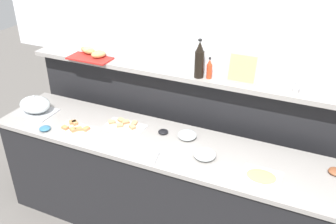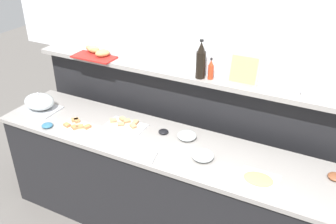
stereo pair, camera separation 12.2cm
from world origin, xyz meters
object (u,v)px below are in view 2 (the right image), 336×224
object	(u,v)px
cold_cuts_platter	(258,180)
glass_bowl_medium	(203,156)
glass_bowl_large	(187,136)
pepper_shaker	(304,92)
condiment_bowl_dark	(163,132)
bread_basket	(95,51)
condiment_bowl_cream	(47,125)
serving_tongs	(157,157)
salt_shaker	(297,91)
framed_picture	(244,70)
sandwich_platter_side	(79,126)
condiment_bowl_red	(335,177)
sandwich_platter_rear	(126,124)
serving_cloche	(39,102)
hot_sauce_bottle	(211,70)
wine_bottle_dark	(201,61)

from	to	relation	value
cold_cuts_platter	glass_bowl_medium	size ratio (longest dim) A/B	1.65
glass_bowl_large	pepper_shaker	xyz separation A→B (m)	(0.77, 0.29, 0.43)
condiment_bowl_dark	bread_basket	world-z (taller)	bread_basket
condiment_bowl_cream	serving_tongs	world-z (taller)	condiment_bowl_cream
salt_shaker	framed_picture	world-z (taller)	framed_picture
sandwich_platter_side	condiment_bowl_red	size ratio (longest dim) A/B	3.46
glass_bowl_medium	condiment_bowl_red	xyz separation A→B (m)	(0.88, 0.20, -0.01)
glass_bowl_medium	sandwich_platter_rear	bearing A→B (deg)	169.04
sandwich_platter_side	sandwich_platter_rear	xyz separation A→B (m)	(0.33, 0.21, -0.00)
serving_cloche	condiment_bowl_cream	size ratio (longest dim) A/B	3.71
sandwich_platter_rear	framed_picture	world-z (taller)	framed_picture
sandwich_platter_side	condiment_bowl_dark	world-z (taller)	sandwich_platter_side
hot_sauce_bottle	condiment_bowl_red	bearing A→B (deg)	-15.71
bread_basket	glass_bowl_large	bearing A→B (deg)	-16.80
serving_tongs	wine_bottle_dark	size ratio (longest dim) A/B	0.58
bread_basket	condiment_bowl_cream	bearing A→B (deg)	-92.23
sandwich_platter_rear	bread_basket	bearing A→B (deg)	145.43
sandwich_platter_side	bread_basket	distance (m)	0.76
condiment_bowl_cream	framed_picture	world-z (taller)	framed_picture
hot_sauce_bottle	pepper_shaker	world-z (taller)	hot_sauce_bottle
salt_shaker	framed_picture	bearing A→B (deg)	174.71
pepper_shaker	serving_cloche	bearing A→B (deg)	-168.08
serving_tongs	hot_sauce_bottle	size ratio (longest dim) A/B	1.05
sandwich_platter_side	wine_bottle_dark	size ratio (longest dim) A/B	1.07
glass_bowl_medium	bread_basket	world-z (taller)	bread_basket
condiment_bowl_cream	salt_shaker	xyz separation A→B (m)	(1.84, 0.66, 0.44)
serving_tongs	salt_shaker	distance (m)	1.12
wine_bottle_dark	condiment_bowl_cream	bearing A→B (deg)	-149.24
cold_cuts_platter	wine_bottle_dark	xyz separation A→B (m)	(-0.66, 0.53, 0.55)
serving_tongs	pepper_shaker	xyz separation A→B (m)	(0.86, 0.63, 0.45)
glass_bowl_medium	salt_shaker	bearing A→B (deg)	43.73
condiment_bowl_dark	cold_cuts_platter	bearing A→B (deg)	-15.94
bread_basket	salt_shaker	bearing A→B (deg)	-1.05
serving_cloche	framed_picture	bearing A→B (deg)	16.21
condiment_bowl_dark	serving_tongs	bearing A→B (deg)	-70.08
pepper_shaker	framed_picture	world-z (taller)	framed_picture
hot_sauce_bottle	serving_tongs	bearing A→B (deg)	-103.18
cold_cuts_platter	hot_sauce_bottle	bearing A→B (deg)	136.69
bread_basket	framed_picture	size ratio (longest dim) A/B	1.71
serving_cloche	glass_bowl_medium	distance (m)	1.60
condiment_bowl_cream	serving_tongs	xyz separation A→B (m)	(1.02, 0.04, -0.01)
sandwich_platter_rear	serving_tongs	distance (m)	0.53
bread_basket	glass_bowl_medium	bearing A→B (deg)	-21.86
glass_bowl_medium	framed_picture	world-z (taller)	framed_picture
glass_bowl_large	framed_picture	bearing A→B (deg)	47.01
sandwich_platter_rear	condiment_bowl_cream	xyz separation A→B (m)	(-0.57, -0.32, 0.00)
hot_sauce_bottle	condiment_bowl_cream	bearing A→B (deg)	-150.49
serving_cloche	glass_bowl_large	distance (m)	1.40
framed_picture	bread_basket	bearing A→B (deg)	-179.79
serving_cloche	bread_basket	world-z (taller)	bread_basket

